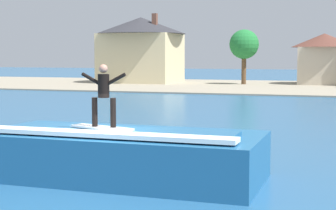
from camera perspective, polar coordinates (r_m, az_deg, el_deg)
ground_plane at (r=15.42m, az=-6.83°, el=-8.14°), size 260.00×260.00×0.00m
wave_crest at (r=15.76m, az=-4.76°, el=-5.20°), size 7.98×3.60×1.51m
surfboard at (r=15.31m, az=-6.97°, el=-2.39°), size 2.03×1.02×0.06m
surfer at (r=15.14m, az=-6.80°, el=1.39°), size 1.34×0.32×1.75m
shoreline_bank at (r=62.18m, az=12.61°, el=1.88°), size 120.00×27.26×0.14m
car_near_shore at (r=67.47m, az=-2.25°, el=2.99°), size 3.87×2.26×1.86m
house_with_chimney at (r=69.80m, az=-2.87°, el=6.19°), size 11.53×11.53×8.79m
house_small_cottage at (r=68.01m, az=16.13°, el=4.95°), size 7.92×7.92×6.23m
tree_tall_bare at (r=65.75m, az=8.03°, el=6.29°), size 3.53×3.53×6.69m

